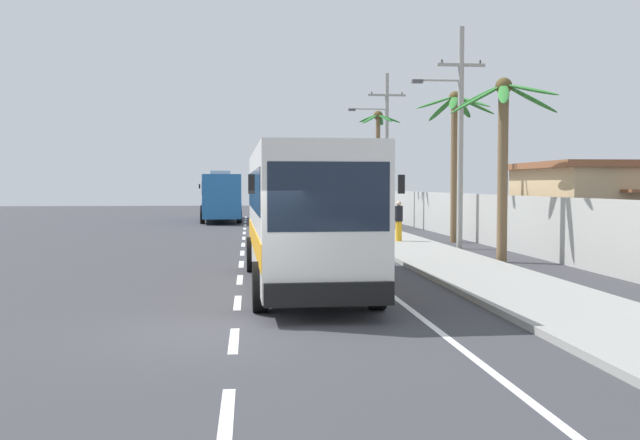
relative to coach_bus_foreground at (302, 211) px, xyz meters
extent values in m
plane|color=#3A3A3F|center=(-1.62, -6.04, -1.95)|extent=(160.00, 160.00, 0.00)
cube|color=#999993|center=(5.18, 3.96, -1.88)|extent=(3.20, 90.00, 0.14)
cube|color=white|center=(-1.62, -10.41, -1.94)|extent=(0.16, 2.00, 0.01)
cube|color=white|center=(-1.62, -6.51, -1.94)|extent=(0.16, 2.00, 0.01)
cube|color=white|center=(-1.62, -2.60, -1.94)|extent=(0.16, 2.00, 0.01)
cube|color=white|center=(-1.62, 1.31, -1.94)|extent=(0.16, 2.00, 0.01)
cube|color=white|center=(-1.62, 5.21, -1.94)|extent=(0.16, 2.00, 0.01)
cube|color=white|center=(-1.62, 9.12, -1.94)|extent=(0.16, 2.00, 0.01)
cube|color=white|center=(-1.62, 13.03, -1.94)|extent=(0.16, 2.00, 0.01)
cube|color=white|center=(-1.62, 16.93, -1.94)|extent=(0.16, 2.00, 0.01)
cube|color=white|center=(-1.62, 20.84, -1.94)|extent=(0.16, 2.00, 0.01)
cube|color=white|center=(-1.62, 24.75, -1.94)|extent=(0.16, 2.00, 0.01)
cube|color=white|center=(-1.62, 28.65, -1.94)|extent=(0.16, 2.00, 0.01)
cube|color=white|center=(-1.62, 32.56, -1.94)|extent=(0.16, 2.00, 0.01)
cube|color=white|center=(-1.62, 36.47, -1.94)|extent=(0.16, 2.00, 0.01)
cube|color=white|center=(-1.62, 40.37, -1.94)|extent=(0.16, 2.00, 0.01)
cube|color=white|center=(1.99, 8.96, -1.94)|extent=(0.14, 70.00, 0.01)
cube|color=#B2B2AD|center=(8.98, 7.96, -0.85)|extent=(0.24, 60.00, 2.20)
cube|color=silver|center=(0.00, -0.03, -0.02)|extent=(2.68, 10.76, 3.07)
cube|color=#192333|center=(0.00, 0.17, 0.52)|extent=(2.69, 9.90, 0.98)
cube|color=#192333|center=(0.11, -5.34, 0.44)|extent=(2.27, 0.15, 1.29)
cube|color=orange|center=(0.00, -0.03, -0.71)|extent=(2.71, 10.54, 0.55)
cube|color=black|center=(0.11, -5.43, -1.36)|extent=(2.42, 0.21, 0.44)
cube|color=#B7B7B7|center=(-0.03, 1.31, 1.66)|extent=(1.40, 2.38, 0.28)
cube|color=black|center=(1.52, -5.10, 0.67)|extent=(0.12, 0.08, 0.36)
cube|color=black|center=(-1.31, -5.16, 0.67)|extent=(0.12, 0.08, 0.36)
cylinder|color=black|center=(1.28, -3.75, -1.43)|extent=(0.34, 1.05, 1.04)
cylinder|color=black|center=(-1.13, -3.80, -1.43)|extent=(0.34, 1.05, 1.04)
cylinder|color=black|center=(1.15, 3.21, -1.43)|extent=(0.34, 1.05, 1.04)
cylinder|color=black|center=(-1.27, 3.16, -1.43)|extent=(0.34, 1.05, 1.04)
cube|color=#2366A8|center=(-3.49, 34.25, -0.09)|extent=(3.27, 11.92, 2.93)
cube|color=#192333|center=(-3.47, 34.05, 0.42)|extent=(3.24, 10.99, 0.94)
cube|color=#192333|center=(-3.86, 40.09, 0.35)|extent=(2.32, 0.25, 1.23)
cube|color=blue|center=(-3.49, 34.25, -0.75)|extent=(3.30, 11.69, 0.53)
cube|color=black|center=(-3.87, 40.18, -1.36)|extent=(2.47, 0.32, 0.44)
cube|color=#B7B7B7|center=(-3.39, 32.78, 1.51)|extent=(1.55, 2.68, 0.28)
cube|color=black|center=(-5.29, 39.79, 0.57)|extent=(0.12, 0.09, 0.36)
cube|color=black|center=(-2.41, 39.97, 0.57)|extent=(0.12, 0.09, 0.36)
cylinder|color=black|center=(-4.98, 38.28, -1.43)|extent=(0.39, 1.06, 1.04)
cylinder|color=black|center=(-2.52, 38.44, -1.43)|extent=(0.39, 1.06, 1.04)
cylinder|color=black|center=(-4.49, 30.64, -1.43)|extent=(0.39, 1.06, 1.04)
cylinder|color=black|center=(-2.03, 30.80, -1.43)|extent=(0.39, 1.06, 1.04)
cylinder|color=black|center=(1.84, 7.44, -1.65)|extent=(0.12, 0.60, 0.60)
cylinder|color=black|center=(1.80, 8.80, -1.65)|extent=(0.14, 0.60, 0.60)
cube|color=black|center=(1.82, 8.07, -1.43)|extent=(0.28, 1.11, 0.36)
cube|color=black|center=(1.81, 8.37, -1.23)|extent=(0.26, 0.61, 0.12)
cylinder|color=gray|center=(1.84, 7.56, -1.35)|extent=(0.07, 0.32, 0.67)
cylinder|color=black|center=(1.83, 7.66, -0.91)|extent=(0.56, 0.06, 0.04)
sphere|color=#EAEACC|center=(1.84, 7.54, -1.05)|extent=(0.14, 0.14, 0.14)
cylinder|color=#75388E|center=(1.81, 8.32, -0.93)|extent=(0.32, 0.32, 0.60)
sphere|color=red|center=(1.81, 8.32, -0.50)|extent=(0.26, 0.26, 0.26)
cylinder|color=gold|center=(5.21, 12.72, -1.37)|extent=(0.28, 0.28, 0.87)
cylinder|color=black|center=(5.21, 12.72, -0.60)|extent=(0.36, 0.36, 0.68)
sphere|color=beige|center=(5.21, 12.72, -0.15)|extent=(0.24, 0.24, 0.24)
cylinder|color=#9E9E99|center=(7.20, 10.16, 2.55)|extent=(0.24, 0.24, 8.99)
cube|color=#9E9E99|center=(7.20, 10.16, 5.51)|extent=(1.98, 0.12, 0.12)
cylinder|color=#4C4742|center=(6.41, 10.16, 5.63)|extent=(0.08, 0.08, 0.16)
cylinder|color=#4C4742|center=(8.00, 10.16, 5.63)|extent=(0.08, 0.08, 0.16)
cylinder|color=#9E9E99|center=(6.31, 10.16, 4.89)|extent=(1.80, 0.09, 0.09)
cube|color=#4C4C51|center=(5.41, 10.16, 4.83)|extent=(0.44, 0.24, 0.14)
cylinder|color=#9E9E99|center=(7.25, 26.18, 2.84)|extent=(0.24, 0.24, 9.57)
cube|color=#9E9E99|center=(7.25, 26.18, 6.28)|extent=(2.39, 0.12, 0.12)
cylinder|color=#4C4742|center=(6.29, 26.18, 6.40)|extent=(0.08, 0.08, 0.16)
cylinder|color=#4C4742|center=(8.20, 26.18, 6.40)|extent=(0.08, 0.08, 0.16)
cylinder|color=#9E9E99|center=(6.15, 26.18, 5.41)|extent=(2.20, 0.09, 0.09)
cube|color=#4C4C51|center=(5.04, 26.18, 5.35)|extent=(0.44, 0.24, 0.14)
cylinder|color=brown|center=(7.91, 13.41, 1.31)|extent=(0.34, 0.34, 6.51)
ellipsoid|color=#337F33|center=(8.82, 13.40, 4.26)|extent=(1.88, 0.39, 0.90)
ellipsoid|color=#337F33|center=(8.47, 14.12, 4.25)|extent=(1.44, 1.68, 0.93)
ellipsoid|color=#337F33|center=(7.50, 14.17, 4.17)|extent=(1.16, 1.74, 1.09)
ellipsoid|color=#337F33|center=(6.98, 13.23, 4.35)|extent=(1.96, 0.72, 0.72)
ellipsoid|color=#337F33|center=(7.59, 12.55, 4.28)|extent=(0.99, 1.89, 0.87)
ellipsoid|color=#337F33|center=(8.47, 12.65, 4.35)|extent=(1.44, 1.76, 0.74)
sphere|color=brown|center=(7.91, 13.41, 4.61)|extent=(0.56, 0.56, 0.56)
cylinder|color=brown|center=(7.11, 4.94, 0.98)|extent=(0.34, 0.34, 5.85)
ellipsoid|color=#337F33|center=(8.04, 4.91, 3.55)|extent=(1.92, 0.42, 1.03)
ellipsoid|color=#337F33|center=(7.41, 5.78, 3.48)|extent=(0.97, 1.85, 1.17)
ellipsoid|color=#337F33|center=(6.56, 5.76, 3.69)|extent=(1.42, 1.87, 0.74)
ellipsoid|color=#337F33|center=(6.20, 4.93, 3.52)|extent=(1.89, 0.38, 1.09)
ellipsoid|color=#337F33|center=(6.79, 4.05, 3.59)|extent=(0.99, 1.95, 0.94)
ellipsoid|color=#337F33|center=(7.73, 4.15, 3.74)|extent=(1.54, 1.82, 0.65)
sphere|color=brown|center=(7.11, 4.94, 3.96)|extent=(0.56, 0.56, 0.56)
cylinder|color=brown|center=(6.34, 24.18, 1.41)|extent=(0.27, 0.27, 6.72)
ellipsoid|color=#28702D|center=(6.99, 24.06, 4.62)|extent=(1.41, 0.59, 0.61)
ellipsoid|color=#28702D|center=(6.56, 24.79, 4.61)|extent=(0.80, 1.40, 0.64)
ellipsoid|color=#28702D|center=(5.85, 24.65, 4.68)|extent=(1.25, 1.23, 0.50)
ellipsoid|color=#28702D|center=(5.80, 23.82, 4.57)|extent=(1.31, 1.05, 0.71)
ellipsoid|color=#28702D|center=(6.64, 23.59, 4.61)|extent=(0.95, 1.37, 0.64)
sphere|color=brown|center=(6.34, 24.18, 4.82)|extent=(0.56, 0.56, 0.56)
camera|label=1|loc=(-1.36, -18.55, 0.65)|focal=40.54mm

